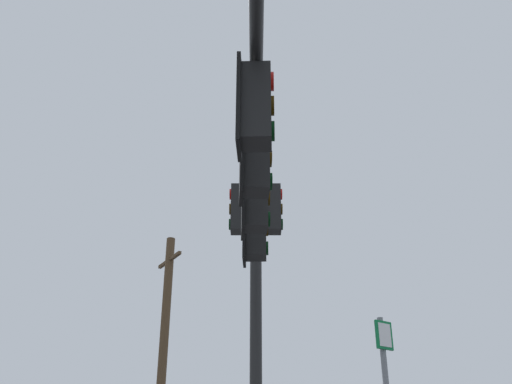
# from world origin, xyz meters

# --- Properties ---
(signal_mast_assembly) EXTENTS (6.22, 1.70, 6.31)m
(signal_mast_assembly) POSITION_xyz_m (0.95, -0.45, 4.57)
(signal_mast_assembly) COLOR black
(signal_mast_assembly) RESTS_ON ground
(utility_pole_wooden) EXTENTS (1.87, 0.79, 10.20)m
(utility_pole_wooden) POSITION_xyz_m (-13.44, -1.12, 5.20)
(utility_pole_wooden) COLOR #4C3823
(utility_pole_wooden) RESTS_ON ground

